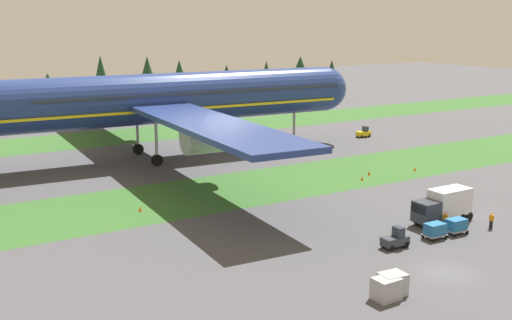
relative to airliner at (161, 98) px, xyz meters
The scene contains 18 objects.
ground_plane 55.52m from the airliner, 87.05° to the right, with size 400.00×400.00×0.00m, color #47474C.
grass_strip_near 23.88m from the airliner, 82.63° to the right, with size 320.00×15.70×0.01m, color #336028.
grass_strip_far 23.70m from the airliner, 82.56° to the left, with size 320.00×15.70×0.01m, color #336028.
airliner is the anchor object (origin of this frame).
baggage_tug 48.63m from the airliner, 85.90° to the right, with size 2.64×1.37×1.97m.
cargo_dolly_lead 49.36m from the airliner, 80.00° to the right, with size 2.24×1.56×1.55m.
cargo_dolly_second 50.02m from the airliner, 76.69° to the right, with size 2.24×1.56×1.55m.
catering_truck 47.17m from the airliner, 73.94° to the right, with size 6.96×2.30×3.58m.
pushback_tractor 39.57m from the airliner, ahead, with size 2.67×1.44×1.97m.
ground_crew_marshaller 51.87m from the airliner, 72.16° to the right, with size 0.36×0.56×1.74m.
ground_crew_loader 48.43m from the airliner, 75.75° to the right, with size 0.36×0.56×1.74m.
uld_container_0 56.63m from the airliner, 95.20° to the right, with size 2.00×1.60×1.72m, color #A3A3A8.
uld_container_1 56.16m from the airliner, 94.21° to the right, with size 2.00×1.60×1.75m, color #A3A3A8.
taxiway_marker_0 33.03m from the airliner, 56.85° to the right, with size 0.44×0.44×0.59m, color orange.
taxiway_marker_1 29.32m from the airliner, 118.00° to the right, with size 0.44×0.44×0.61m, color orange.
taxiway_marker_2 39.02m from the airliner, 43.85° to the right, with size 0.44×0.44×0.54m, color orange.
taxiway_marker_3 33.20m from the airliner, 50.82° to the right, with size 0.44×0.44×0.63m, color orange.
distant_tree_line 64.71m from the airliner, 86.89° to the left, with size 164.77×11.11×12.72m.
Camera 1 is at (-39.35, -34.17, 20.89)m, focal length 43.97 mm.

